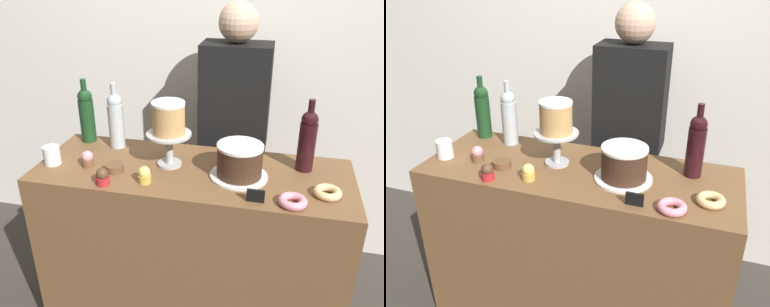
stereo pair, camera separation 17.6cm
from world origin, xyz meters
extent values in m
cube|color=silver|center=(0.00, 0.84, 1.30)|extent=(6.00, 0.05, 2.60)
cube|color=brown|center=(0.00, 0.00, 0.46)|extent=(1.41, 0.52, 0.93)
cylinder|color=#B2B2B7|center=(-0.11, 0.03, 0.93)|extent=(0.11, 0.11, 0.01)
cylinder|color=#B2B2B7|center=(-0.11, 0.03, 1.01)|extent=(0.04, 0.04, 0.13)
cylinder|color=#B2B2B7|center=(-0.11, 0.03, 1.08)|extent=(0.20, 0.20, 0.01)
cylinder|color=tan|center=(-0.11, 0.03, 1.15)|extent=(0.14, 0.14, 0.13)
cylinder|color=white|center=(-0.11, 0.03, 1.22)|extent=(0.15, 0.15, 0.01)
cylinder|color=white|center=(0.21, -0.02, 0.93)|extent=(0.25, 0.25, 0.01)
cylinder|color=#3D2619|center=(0.21, -0.02, 1.00)|extent=(0.19, 0.19, 0.13)
cylinder|color=white|center=(0.21, -0.02, 1.07)|extent=(0.20, 0.20, 0.01)
cylinder|color=#193D1E|center=(-0.59, 0.20, 1.04)|extent=(0.08, 0.08, 0.22)
sphere|color=#193D1E|center=(-0.59, 0.20, 1.16)|extent=(0.07, 0.07, 0.07)
cylinder|color=#193D1E|center=(-0.59, 0.20, 1.21)|extent=(0.03, 0.03, 0.08)
cylinder|color=#B2BCC1|center=(-0.42, 0.16, 1.04)|extent=(0.08, 0.08, 0.22)
sphere|color=#B2BCC1|center=(-0.42, 0.16, 1.16)|extent=(0.07, 0.07, 0.07)
cylinder|color=#B2BCC1|center=(-0.42, 0.16, 1.21)|extent=(0.03, 0.03, 0.08)
cylinder|color=black|center=(0.49, 0.12, 1.04)|extent=(0.08, 0.08, 0.22)
sphere|color=black|center=(0.49, 0.12, 1.16)|extent=(0.07, 0.07, 0.07)
cylinder|color=black|center=(0.49, 0.12, 1.21)|extent=(0.03, 0.03, 0.08)
cylinder|color=red|center=(-0.33, -0.21, 0.94)|extent=(0.06, 0.06, 0.03)
sphere|color=brown|center=(-0.33, -0.21, 0.98)|extent=(0.05, 0.05, 0.05)
cylinder|color=gold|center=(-0.17, -0.16, 0.94)|extent=(0.06, 0.06, 0.03)
sphere|color=#EFDB6B|center=(-0.17, -0.16, 0.98)|extent=(0.05, 0.05, 0.05)
cylinder|color=brown|center=(-0.47, -0.07, 0.94)|extent=(0.06, 0.06, 0.03)
sphere|color=pink|center=(-0.47, -0.07, 0.98)|extent=(0.05, 0.05, 0.05)
torus|color=#E0C17F|center=(0.57, -0.10, 0.94)|extent=(0.11, 0.11, 0.03)
torus|color=pink|center=(0.44, -0.19, 0.94)|extent=(0.11, 0.11, 0.03)
cylinder|color=brown|center=(-0.33, -0.09, 0.93)|extent=(0.08, 0.08, 0.01)
cylinder|color=brown|center=(-0.33, -0.09, 0.94)|extent=(0.08, 0.08, 0.01)
cylinder|color=brown|center=(-0.33, -0.09, 0.95)|extent=(0.08, 0.08, 0.01)
cube|color=black|center=(0.30, -0.20, 0.95)|extent=(0.07, 0.01, 0.05)
cylinder|color=white|center=(-0.64, -0.09, 0.97)|extent=(0.08, 0.08, 0.08)
cube|color=black|center=(0.12, 0.50, 0.42)|extent=(0.28, 0.18, 0.85)
cube|color=black|center=(0.12, 0.50, 1.12)|extent=(0.36, 0.22, 0.55)
sphere|color=tan|center=(0.12, 0.50, 1.50)|extent=(0.20, 0.20, 0.20)
camera|label=1|loc=(0.36, -1.57, 1.78)|focal=38.04mm
camera|label=2|loc=(0.53, -1.52, 1.78)|focal=38.04mm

